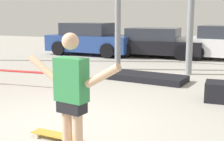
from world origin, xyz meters
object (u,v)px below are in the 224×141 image
object	(u,v)px
skateboard	(55,135)
grind_rail	(21,74)
skateboarder	(71,91)
parked_car_blue	(90,39)
manual_pad	(143,77)
parked_car_black	(156,43)

from	to	relation	value
skateboard	grind_rail	world-z (taller)	grind_rail
grind_rail	skateboarder	bearing A→B (deg)	-43.32
skateboarder	parked_car_blue	distance (m)	10.83
manual_pad	parked_car_black	xyz separation A→B (m)	(-1.00, 5.16, 0.53)
skateboard	parked_car_black	bearing A→B (deg)	100.20
grind_rail	parked_car_blue	xyz separation A→B (m)	(-1.35, 6.69, 0.37)
skateboard	grind_rail	size ratio (longest dim) A/B	0.31
skateboard	grind_rail	bearing A→B (deg)	139.96
skateboarder	skateboard	bearing A→B (deg)	152.07
parked_car_blue	parked_car_black	bearing A→B (deg)	10.62
skateboarder	parked_car_black	world-z (taller)	skateboarder
skateboard	grind_rail	distance (m)	3.80
skateboard	parked_car_blue	bearing A→B (deg)	117.77
skateboarder	skateboard	size ratio (longest dim) A/B	2.10
skateboarder	manual_pad	distance (m)	5.21
parked_car_blue	parked_car_black	xyz separation A→B (m)	(3.04, 0.49, -0.09)
skateboard	parked_car_black	xyz separation A→B (m)	(-1.03, 9.83, 0.56)
skateboarder	manual_pad	xyz separation A→B (m)	(-0.59, 5.11, -0.81)
grind_rail	parked_car_blue	distance (m)	6.84
skateboard	grind_rail	xyz separation A→B (m)	(-2.71, 2.65, 0.28)
skateboarder	parked_car_blue	bearing A→B (deg)	125.69
parked_car_blue	parked_car_black	world-z (taller)	parked_car_blue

